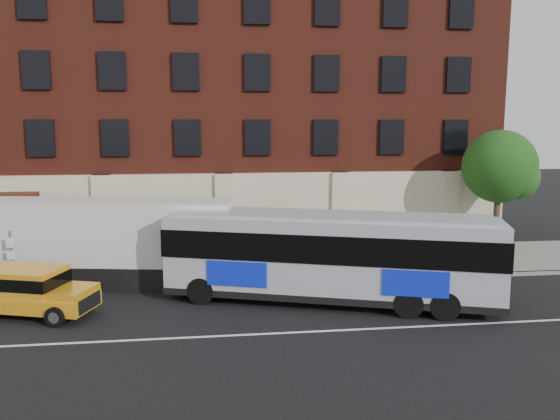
{
  "coord_description": "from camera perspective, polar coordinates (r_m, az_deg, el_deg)",
  "views": [
    {
      "loc": [
        -0.75,
        -16.42,
        6.66
      ],
      "look_at": [
        2.06,
        5.5,
        3.22
      ],
      "focal_mm": 35.83,
      "sensor_mm": 36.0,
      "label": 1
    }
  ],
  "objects": [
    {
      "name": "lane_line",
      "position": [
        18.19,
        -4.55,
        -12.63
      ],
      "size": [
        60.0,
        0.12,
        0.01
      ],
      "primitive_type": "cube",
      "color": "silver",
      "rests_on": "ground"
    },
    {
      "name": "ground",
      "position": [
        17.73,
        -4.47,
        -13.23
      ],
      "size": [
        120.0,
        120.0,
        0.0
      ],
      "primitive_type": "plane",
      "color": "black",
      "rests_on": "ground"
    },
    {
      "name": "sign_pole",
      "position": [
        24.42,
        -25.7,
        -4.35
      ],
      "size": [
        0.3,
        0.2,
        2.5
      ],
      "color": "slate",
      "rests_on": "ground"
    },
    {
      "name": "building",
      "position": [
        33.36,
        -6.14,
        10.39
      ],
      "size": [
        30.0,
        12.1,
        15.0
      ],
      "color": "maroon",
      "rests_on": "sidewalk"
    },
    {
      "name": "city_bus",
      "position": [
        20.84,
        5.2,
        -4.51
      ],
      "size": [
        12.46,
        6.43,
        3.36
      ],
      "color": "#A2A4AC",
      "rests_on": "ground"
    },
    {
      "name": "shipping_container",
      "position": [
        24.12,
        -17.56,
        -3.29
      ],
      "size": [
        10.89,
        3.99,
        3.56
      ],
      "color": "black",
      "rests_on": "ground"
    },
    {
      "name": "street_tree",
      "position": [
        29.67,
        21.56,
        3.88
      ],
      "size": [
        3.6,
        3.6,
        6.2
      ],
      "color": "#3E2D1F",
      "rests_on": "sidewalk"
    },
    {
      "name": "yellow_suv",
      "position": [
        21.46,
        -24.35,
        -7.32
      ],
      "size": [
        4.57,
        2.94,
        1.7
      ],
      "color": "orange",
      "rests_on": "ground"
    },
    {
      "name": "kerb",
      "position": [
        23.38,
        -5.22,
        -7.54
      ],
      "size": [
        60.0,
        0.25,
        0.15
      ],
      "primitive_type": "cube",
      "color": "gray",
      "rests_on": "ground"
    },
    {
      "name": "sidewalk",
      "position": [
        26.27,
        -5.47,
        -5.71
      ],
      "size": [
        60.0,
        6.0,
        0.15
      ],
      "primitive_type": "cube",
      "color": "gray",
      "rests_on": "ground"
    }
  ]
}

